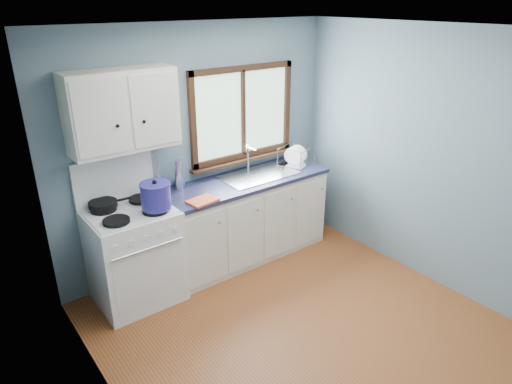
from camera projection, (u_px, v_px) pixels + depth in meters
floor at (315, 339)px, 3.92m from camera, size 3.20×3.60×0.02m
ceiling at (334, 29)px, 2.93m from camera, size 3.20×3.60×0.02m
wall_back at (199, 148)px, 4.75m from camera, size 3.20×0.02×2.50m
wall_left at (116, 281)px, 2.53m from camera, size 0.02×3.60×2.50m
wall_right at (444, 163)px, 4.32m from camera, size 0.02×3.60×2.50m
gas_range at (134, 253)px, 4.27m from camera, size 0.76×0.69×1.36m
base_cabinets at (246, 222)px, 5.04m from camera, size 1.85×0.60×0.88m
countertop at (245, 181)px, 4.85m from camera, size 1.89×0.64×0.04m
sink at (259, 180)px, 4.97m from camera, size 0.84×0.46×0.44m
window at (243, 120)px, 4.93m from camera, size 1.36×0.10×1.03m
upper_cabinets at (122, 111)px, 3.92m from camera, size 0.95×0.35×0.70m
skillet at (103, 204)px, 4.10m from camera, size 0.39×0.26×0.05m
stockpot at (156, 196)px, 4.04m from camera, size 0.29×0.29×0.27m
utensil_crock at (158, 185)px, 4.46m from camera, size 0.14×0.14×0.41m
thermos at (178, 175)px, 4.52m from camera, size 0.08×0.08×0.31m
soap_bottle at (180, 178)px, 4.54m from camera, size 0.12×0.12×0.24m
dish_towel at (202, 201)px, 4.30m from camera, size 0.30×0.23×0.02m
dish_rack at (296, 159)px, 5.27m from camera, size 0.50×0.44×0.21m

